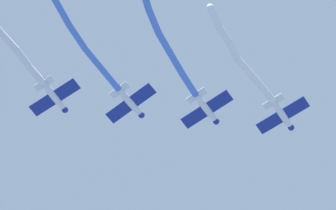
{
  "coord_description": "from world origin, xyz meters",
  "views": [
    {
      "loc": [
        42.05,
        14.74,
        4.26
      ],
      "look_at": [
        13.11,
        -7.43,
        85.44
      ],
      "focal_mm": 77.21,
      "sensor_mm": 36.0,
      "label": 1
    }
  ],
  "objects": [
    {
      "name": "airplane_lead",
      "position": [
        3.6,
        3.09,
        85.08
      ],
      "size": [
        5.18,
        6.94,
        1.74
      ],
      "rotation": [
        0.0,
        0.0,
        3.2
      ],
      "color": "silver"
    },
    {
      "name": "smoke_trail_lead",
      "position": [
        13.11,
        3.32,
        84.97
      ],
      "size": [
        14.81,
        1.96,
        1.39
      ],
      "color": "white"
    },
    {
      "name": "airplane_left_wing",
      "position": [
        9.86,
        -3.93,
        85.33
      ],
      "size": [
        5.15,
        6.91,
        1.74
      ],
      "rotation": [
        0.0,
        0.0,
        3.18
      ],
      "color": "silver"
    },
    {
      "name": "smoke_trail_left_wing",
      "position": [
        24.21,
        -1.17,
        84.5
      ],
      "size": [
        24.16,
        7.46,
        2.53
      ],
      "color": "#4C75DB"
    },
    {
      "name": "airplane_right_wing",
      "position": [
        16.12,
        -10.94,
        85.58
      ],
      "size": [
        5.1,
        6.87,
        1.74
      ],
      "rotation": [
        0.0,
        0.0,
        3.13
      ],
      "color": "silver"
    },
    {
      "name": "airplane_slot",
      "position": [
        22.38,
        -17.98,
        85.83
      ],
      "size": [
        5.19,
        6.95,
        1.74
      ],
      "rotation": [
        0.0,
        0.0,
        3.21
      ],
      "color": "silver"
    },
    {
      "name": "smoke_trail_slot",
      "position": [
        32.36,
        -18.1,
        86.84
      ],
      "size": [
        15.77,
        2.29,
        3.13
      ],
      "color": "white"
    }
  ]
}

